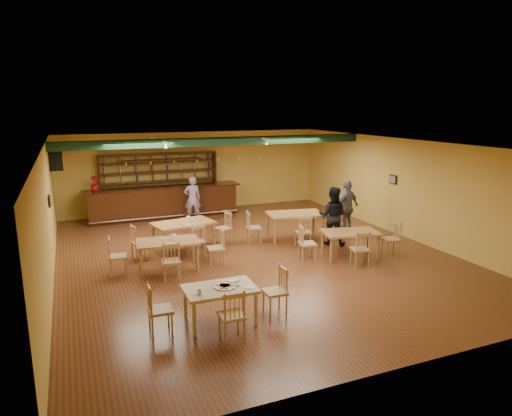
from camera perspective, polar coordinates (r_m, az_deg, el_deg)
name	(u,v)px	position (r m, az deg, el deg)	size (l,w,h in m)	color
floor	(253,254)	(12.56, -0.38, -5.81)	(12.00, 12.00, 0.00)	#592D19
ceiling_beam	(220,141)	(14.59, -4.56, 8.27)	(10.00, 0.30, 0.25)	#10321C
track_rail_left	(158,140)	(14.72, -12.05, 8.34)	(0.05, 2.50, 0.05)	silver
track_rail_right	(254,137)	(15.62, -0.31, 8.85)	(0.05, 2.50, 0.05)	silver
ac_unit	(56,160)	(15.33, -23.64, 5.51)	(0.34, 0.70, 0.48)	silver
picture_left	(49,201)	(12.27, -24.35, 0.81)	(0.04, 0.34, 0.28)	black
picture_right	(393,179)	(15.08, 16.69, 3.44)	(0.04, 0.34, 0.28)	black
bar_counter	(164,202)	(16.83, -11.39, 0.71)	(5.54, 0.85, 1.13)	#36190A
back_bar_hutch	(160,184)	(17.34, -11.88, 2.97)	(4.28, 0.40, 2.28)	#36190A
poinsettia	(94,184)	(16.42, -19.48, 2.86)	(0.29, 0.29, 0.52)	#A50F11
dining_table_a	(184,236)	(12.94, -8.96, -3.52)	(1.63, 0.98, 0.81)	olive
dining_table_b	(295,226)	(13.86, 4.88, -2.30)	(1.65, 0.99, 0.82)	olive
dining_table_c	(168,255)	(11.54, -10.88, -5.80)	(1.49, 0.89, 0.75)	olive
dining_table_d	(350,245)	(12.46, 11.61, -4.49)	(1.45, 0.87, 0.72)	olive
near_table	(220,305)	(8.71, -4.47, -11.99)	(1.32, 0.85, 0.71)	tan
pizza_tray	(225,286)	(8.60, -3.91, -9.72)	(0.40, 0.40, 0.01)	silver
parmesan_shaker	(200,291)	(8.32, -7.03, -10.23)	(0.07, 0.07, 0.11)	#EAE5C6
napkin_stack	(233,281)	(8.83, -2.83, -9.03)	(0.20, 0.15, 0.03)	white
pizza_server	(231,284)	(8.68, -3.11, -9.42)	(0.32, 0.09, 0.00)	silver
side_plate	(250,287)	(8.57, -0.77, -9.78)	(0.22, 0.22, 0.01)	white
patron_bar	(192,199)	(16.18, -7.92, 1.16)	(0.57, 0.38, 1.57)	#744494
patron_right_a	(332,216)	(13.46, 9.50, -0.96)	(0.83, 0.64, 1.70)	black
patron_right_b	(347,207)	(14.58, 11.25, 0.08)	(1.01, 0.42, 1.72)	gray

